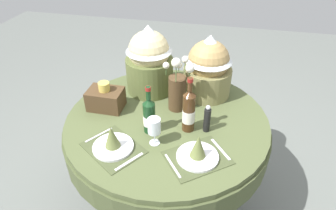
# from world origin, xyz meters

# --- Properties ---
(ground) EXTENTS (8.00, 8.00, 0.00)m
(ground) POSITION_xyz_m (0.00, 0.00, 0.00)
(ground) COLOR slate
(dining_table) EXTENTS (1.38, 1.38, 0.78)m
(dining_table) POSITION_xyz_m (0.00, 0.00, 0.64)
(dining_table) COLOR #4C5633
(dining_table) RESTS_ON ground
(place_setting_left) EXTENTS (0.43, 0.41, 0.16)m
(place_setting_left) POSITION_xyz_m (-0.24, -0.36, 0.83)
(place_setting_left) COLOR #41492B
(place_setting_left) RESTS_ON dining_table
(place_setting_right) EXTENTS (0.43, 0.41, 0.16)m
(place_setting_right) POSITION_xyz_m (0.25, -0.33, 0.83)
(place_setting_right) COLOR #41492B
(place_setting_right) RESTS_ON dining_table
(flower_vase) EXTENTS (0.21, 0.19, 0.41)m
(flower_vase) POSITION_xyz_m (0.05, 0.12, 0.94)
(flower_vase) COLOR #47331E
(flower_vase) RESTS_ON dining_table
(wine_bottle_left) EXTENTS (0.08, 0.08, 0.37)m
(wine_bottle_left) POSITION_xyz_m (0.16, -0.09, 0.92)
(wine_bottle_left) COLOR #422814
(wine_bottle_left) RESTS_ON dining_table
(wine_bottle_centre) EXTENTS (0.08, 0.08, 0.32)m
(wine_bottle_centre) POSITION_xyz_m (-0.08, -0.16, 0.90)
(wine_bottle_centre) COLOR #143819
(wine_bottle_centre) RESTS_ON dining_table
(wine_glass_left) EXTENTS (0.08, 0.08, 0.18)m
(wine_glass_left) POSITION_xyz_m (-0.02, -0.26, 0.91)
(wine_glass_left) COLOR silver
(wine_glass_left) RESTS_ON dining_table
(pepper_mill) EXTENTS (0.04, 0.04, 0.19)m
(pepper_mill) POSITION_xyz_m (0.27, -0.08, 0.87)
(pepper_mill) COLOR black
(pepper_mill) RESTS_ON dining_table
(gift_tub_back_left) EXTENTS (0.35, 0.35, 0.51)m
(gift_tub_back_left) POSITION_xyz_m (-0.20, 0.33, 1.05)
(gift_tub_back_left) COLOR #566033
(gift_tub_back_left) RESTS_ON dining_table
(gift_tub_back_right) EXTENTS (0.35, 0.35, 0.46)m
(gift_tub_back_right) POSITION_xyz_m (0.22, 0.36, 1.02)
(gift_tub_back_right) COLOR olive
(gift_tub_back_right) RESTS_ON dining_table
(woven_basket_side_left) EXTENTS (0.24, 0.17, 0.20)m
(woven_basket_side_left) POSITION_xyz_m (-0.44, 0.02, 0.85)
(woven_basket_side_left) COLOR #47331E
(woven_basket_side_left) RESTS_ON dining_table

